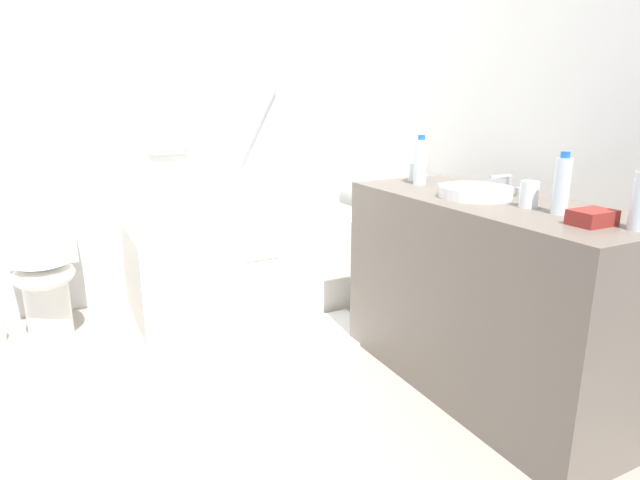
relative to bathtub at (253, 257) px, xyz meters
The scene contains 15 objects.
ground_plane 1.25m from the bathtub, 128.98° to the right, with size 4.17×4.17×0.00m, color #9E9389.
wall_back_tiled 1.30m from the bathtub, 151.22° to the left, with size 3.57×0.10×2.50m, color silver.
wall_right_mirror 1.60m from the bathtub, 47.56° to the right, with size 0.10×3.04×2.50m, color silver.
bathtub is the anchor object (origin of this frame).
toilet 1.15m from the bathtub, behind, with size 0.36×0.52×0.67m.
vanity_counter 1.51m from the bathtub, 68.95° to the right, with size 0.55×1.34×0.84m, color #6B6056.
sink_basin 1.54m from the bathtub, 69.15° to the right, with size 0.30×0.30×0.05m, color white.
sink_faucet 1.61m from the bathtub, 62.85° to the right, with size 0.13×0.15×0.09m.
water_bottle_1 1.91m from the bathtub, 72.37° to the right, with size 0.06×0.06×0.22m.
water_bottle_2 1.26m from the bathtub, 61.32° to the right, with size 0.06×0.06×0.23m.
drinking_glass_0 1.77m from the bathtub, 71.05° to the right, with size 0.07×0.07×0.10m, color white.
drinking_glass_1 1.18m from the bathtub, 56.02° to the right, with size 0.08×0.08×0.09m, color white.
amenity_basket 2.03m from the bathtub, 75.18° to the right, with size 0.14×0.10×0.05m, color maroon.
soap_dish 1.35m from the bathtub, 62.02° to the right, with size 0.09×0.06×0.02m, color white.
bath_mat 0.70m from the bathtub, 77.58° to the right, with size 0.58×0.44×0.01m, color white.
Camera 1 is at (-0.28, -2.01, 1.24)m, focal length 29.50 mm.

